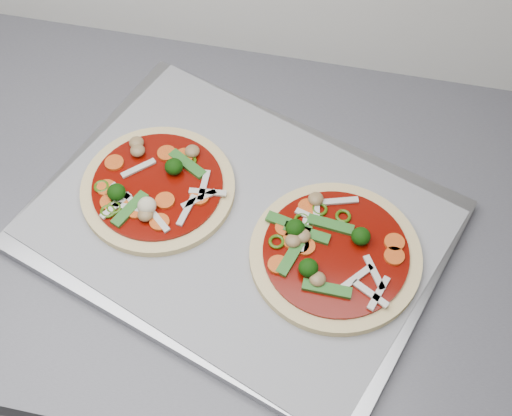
# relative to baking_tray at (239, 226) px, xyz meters

# --- Properties ---
(baking_tray) EXTENTS (0.59, 0.51, 0.02)m
(baking_tray) POSITION_rel_baking_tray_xyz_m (0.00, 0.00, 0.00)
(baking_tray) COLOR gray
(baking_tray) RESTS_ON countertop
(parchment) EXTENTS (0.57, 0.50, 0.00)m
(parchment) POSITION_rel_baking_tray_xyz_m (0.00, 0.00, 0.01)
(parchment) COLOR #94949A
(parchment) RESTS_ON baking_tray
(pizza_left) EXTENTS (0.27, 0.27, 0.03)m
(pizza_left) POSITION_rel_baking_tray_xyz_m (-0.11, 0.02, 0.02)
(pizza_left) COLOR #F0DB8A
(pizza_left) RESTS_ON parchment
(pizza_right) EXTENTS (0.29, 0.29, 0.04)m
(pizza_right) POSITION_rel_baking_tray_xyz_m (0.12, -0.03, 0.02)
(pizza_right) COLOR #F0DB8A
(pizza_right) RESTS_ON parchment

